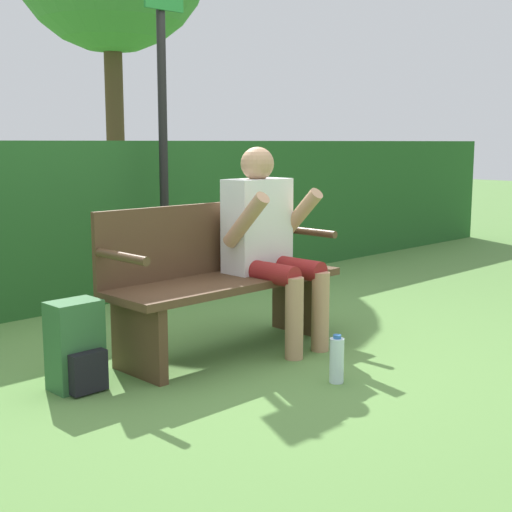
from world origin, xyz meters
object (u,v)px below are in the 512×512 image
(person_seated, at_px, (268,236))
(backpack, at_px, (76,348))
(water_bottle, at_px, (337,360))
(signpost, at_px, (163,113))
(park_bench, at_px, (220,278))

(person_seated, xyz_separation_m, backpack, (-1.32, 0.11, -0.48))
(water_bottle, distance_m, signpost, 2.67)
(backpack, height_order, signpost, signpost)
(person_seated, height_order, water_bottle, person_seated)
(person_seated, distance_m, backpack, 1.41)
(water_bottle, xyz_separation_m, signpost, (0.56, 2.21, 1.38))
(backpack, relative_size, water_bottle, 1.78)
(backpack, bearing_deg, park_bench, 0.25)
(water_bottle, height_order, signpost, signpost)
(water_bottle, bearing_deg, park_bench, 92.37)
(signpost, bearing_deg, park_bench, -114.27)
(backpack, distance_m, water_bottle, 1.38)
(park_bench, bearing_deg, backpack, -179.75)
(backpack, distance_m, signpost, 2.44)
(backpack, bearing_deg, person_seated, -4.62)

